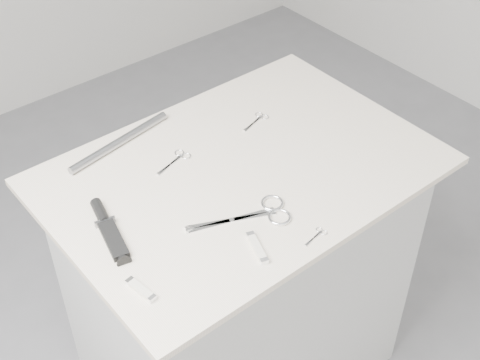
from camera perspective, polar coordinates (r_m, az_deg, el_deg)
plinth at (r=2.08m, az=0.11°, el=-9.00°), size 0.90×0.60×0.90m
display_board at (r=1.75m, az=0.13°, el=0.76°), size 1.00×0.70×0.02m
large_shears at (r=1.61m, az=1.74°, el=-2.89°), size 0.25×0.15×0.01m
embroidery_scissors_a at (r=1.78m, az=-5.38°, el=1.81°), size 0.12×0.06×0.00m
embroidery_scissors_b at (r=1.92m, az=1.53°, el=5.18°), size 0.10×0.05×0.00m
tiny_scissors at (r=1.57m, az=6.60°, el=-4.70°), size 0.07×0.03×0.00m
sheathed_knife at (r=1.61m, az=-11.25°, el=-3.95°), size 0.08×0.21×0.03m
pocket_knife_a at (r=1.46m, az=-8.46°, el=-9.25°), size 0.03×0.08×0.01m
pocket_knife_b at (r=1.53m, az=1.47°, el=-5.78°), size 0.05×0.10×0.01m
metal_rail at (r=1.85m, az=-10.24°, el=3.23°), size 0.33×0.08×0.02m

